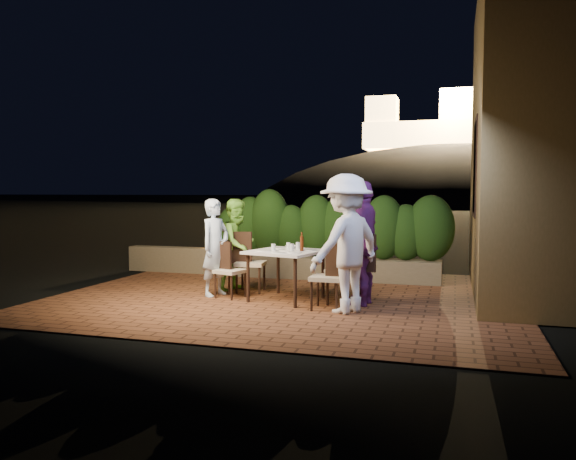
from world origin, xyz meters
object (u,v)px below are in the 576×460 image
at_px(chair_left_front, 230,270).
at_px(diner_purple, 363,243).
at_px(diner_blue, 215,247).
at_px(parapet_lamp, 211,245).
at_px(chair_right_front, 327,276).
at_px(beer_bottle, 302,242).
at_px(dining_table, 286,275).
at_px(chair_right_back, 345,269).
at_px(diner_green, 238,245).
at_px(bowl, 292,247).
at_px(diner_white, 346,244).
at_px(chair_left_back, 251,262).

bearing_deg(chair_left_front, diner_purple, 19.42).
relative_size(diner_blue, parapet_lamp, 10.83).
height_order(chair_right_front, parapet_lamp, chair_right_front).
xyz_separation_m(beer_bottle, chair_right_front, (0.49, -0.47, -0.43)).
xyz_separation_m(dining_table, chair_right_back, (0.89, -0.02, 0.14)).
xyz_separation_m(chair_right_front, diner_green, (-1.75, 1.06, 0.29)).
relative_size(dining_table, bowl, 5.41).
bearing_deg(chair_right_front, chair_right_back, -108.97).
bearing_deg(diner_purple, beer_bottle, -84.13).
distance_m(bowl, diner_white, 1.36).
relative_size(diner_purple, parapet_lamp, 12.74).
distance_m(chair_right_front, chair_right_back, 0.47).
height_order(bowl, diner_blue, diner_blue).
relative_size(bowl, diner_blue, 0.12).
xyz_separation_m(beer_bottle, parapet_lamp, (-2.47, 2.19, -0.32)).
height_order(chair_right_front, diner_green, diner_green).
xyz_separation_m(diner_blue, diner_green, (0.15, 0.55, -0.00)).
bearing_deg(beer_bottle, dining_table, -179.12).
height_order(chair_left_front, diner_green, diner_green).
relative_size(dining_table, parapet_lamp, 7.05).
height_order(diner_purple, parapet_lamp, diner_purple).
height_order(bowl, diner_white, diner_white).
xyz_separation_m(chair_left_back, diner_green, (-0.26, 0.10, 0.27)).
height_order(dining_table, diner_green, diner_green).
bearing_deg(chair_right_front, dining_table, -31.56).
bearing_deg(chair_left_back, diner_green, 152.59).
bearing_deg(diner_blue, parapet_lamp, 45.45).
bearing_deg(chair_left_back, chair_right_back, -24.54).
relative_size(chair_left_back, diner_white, 0.52).
relative_size(chair_left_front, diner_purple, 0.48).
relative_size(diner_blue, diner_purple, 0.85).
xyz_separation_m(chair_left_front, parapet_lamp, (-1.35, 2.23, 0.14)).
bearing_deg(chair_right_front, bowl, -45.67).
bearing_deg(chair_right_back, chair_left_back, -11.77).
bearing_deg(dining_table, diner_blue, 178.21).
bearing_deg(chair_right_front, diner_blue, -13.92).
bearing_deg(diner_green, parapet_lamp, 55.80).
bearing_deg(diner_blue, bowl, -57.54).
distance_m(chair_left_back, diner_purple, 2.01).
height_order(chair_left_front, diner_blue, diner_blue).
bearing_deg(chair_right_back, bowl, -14.90).
height_order(chair_left_front, chair_right_back, chair_right_back).
xyz_separation_m(dining_table, chair_left_back, (-0.75, 0.49, 0.11)).
bearing_deg(chair_right_back, chair_right_front, 75.70).
distance_m(chair_right_back, diner_green, 2.02).
relative_size(dining_table, diner_blue, 0.65).
height_order(dining_table, bowl, bowl).
distance_m(beer_bottle, chair_right_front, 0.80).
bearing_deg(diner_green, chair_right_front, -102.55).
bearing_deg(bowl, chair_right_back, -20.51).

